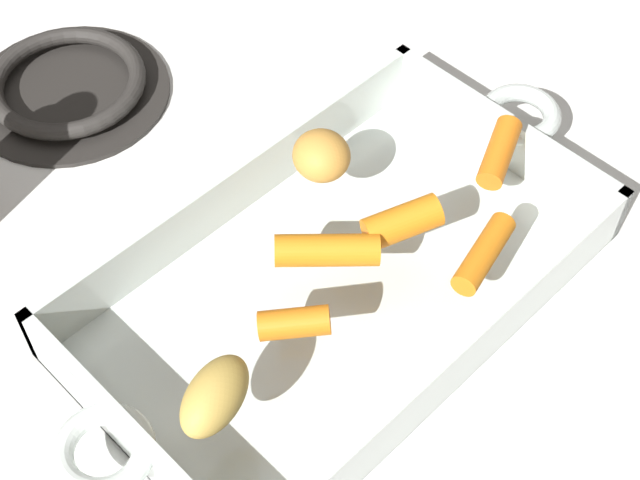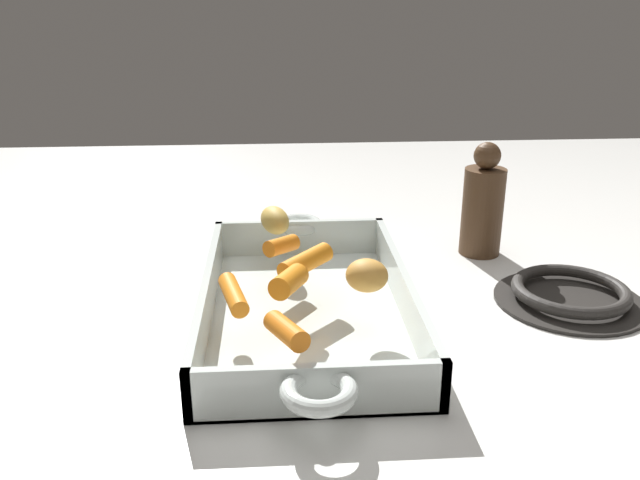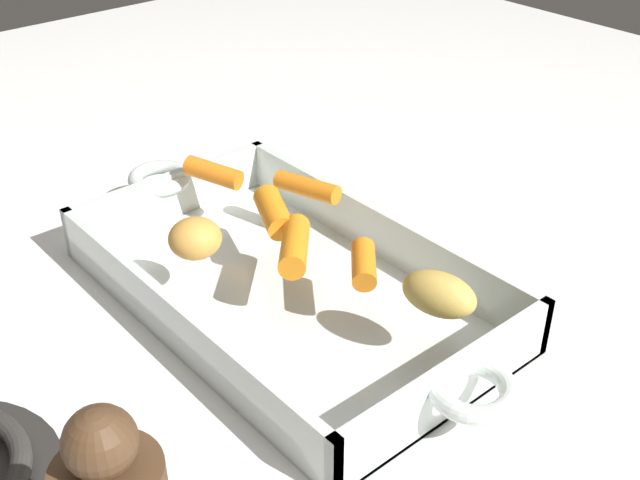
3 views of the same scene
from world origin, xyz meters
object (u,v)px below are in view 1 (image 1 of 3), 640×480
baby_carrot_long (484,253)px  potato_golden_large (215,396)px  baby_carrot_center_left (326,250)px  roasting_dish (339,279)px  stove_burner_rear (68,86)px  baby_carrot_short (294,323)px  potato_near_roast (321,156)px  baby_carrot_northwest (402,222)px  baby_carrot_southeast (499,152)px

baby_carrot_long → potato_golden_large: 0.20m
baby_carrot_center_left → potato_golden_large: 0.13m
baby_carrot_long → baby_carrot_center_left: 0.10m
roasting_dish → stove_burner_rear: bearing=93.2°
baby_carrot_center_left → potato_golden_large: size_ratio=1.22×
roasting_dish → stove_burner_rear: size_ratio=2.75×
baby_carrot_short → potato_near_roast: bearing=38.1°
roasting_dish → baby_carrot_short: 0.08m
baby_carrot_long → baby_carrot_northwest: size_ratio=1.24×
baby_carrot_southeast → baby_carrot_short: same height
baby_carrot_northwest → stove_burner_rear: 0.32m
baby_carrot_northwest → stove_burner_rear: bearing=100.0°
roasting_dish → baby_carrot_long: size_ratio=7.10×
baby_carrot_center_left → stove_burner_rear: (-0.00, 0.30, -0.05)m
potato_near_roast → potato_golden_large: bearing=-152.9°
baby_carrot_short → baby_carrot_long: bearing=-20.9°
potato_golden_large → baby_carrot_center_left: bearing=14.9°
baby_carrot_northwest → potato_golden_large: (-0.17, -0.01, 0.00)m
baby_carrot_long → stove_burner_rear: 0.38m
baby_carrot_short → baby_carrot_northwest: size_ratio=0.85×
baby_carrot_northwest → baby_carrot_short: bearing=-176.8°
baby_carrot_southeast → potato_golden_large: potato_golden_large is taller
baby_carrot_center_left → baby_carrot_short: size_ratio=1.54×
roasting_dish → baby_carrot_southeast: 0.14m
potato_near_roast → potato_golden_large: same height
baby_carrot_southeast → baby_carrot_northwest: 0.10m
baby_carrot_southeast → baby_carrot_northwest: bearing=177.3°
baby_carrot_long → baby_carrot_short: bearing=159.1°
baby_carrot_center_left → baby_carrot_northwest: (0.05, -0.02, 0.00)m
roasting_dish → baby_carrot_southeast: bearing=-9.9°
baby_carrot_short → potato_near_roast: 0.13m
stove_burner_rear → baby_carrot_long: bearing=-78.4°
baby_carrot_long → baby_carrot_short: 0.13m
baby_carrot_southeast → baby_carrot_center_left: (-0.15, 0.02, 0.00)m
baby_carrot_long → baby_carrot_southeast: bearing=32.4°
stove_burner_rear → baby_carrot_northwest: bearing=-80.0°
roasting_dish → baby_carrot_northwest: 0.06m
baby_carrot_long → potato_golden_large: bearing=168.2°
baby_carrot_center_left → baby_carrot_northwest: bearing=-21.0°
baby_carrot_northwest → potato_golden_large: size_ratio=0.92×
baby_carrot_long → stove_burner_rear: bearing=101.6°
baby_carrot_northwest → potato_near_roast: size_ratio=1.22×
baby_carrot_short → potato_near_roast: size_ratio=1.04×
baby_carrot_southeast → stove_burner_rear: baby_carrot_southeast is taller
baby_carrot_northwest → potato_golden_large: 0.17m
roasting_dish → stove_burner_rear: roasting_dish is taller
baby_carrot_long → stove_burner_rear: baby_carrot_long is taller
baby_carrot_northwest → potato_near_roast: (0.00, 0.08, 0.00)m
baby_carrot_northwest → potato_near_roast: potato_near_roast is taller
baby_carrot_southeast → baby_carrot_northwest: size_ratio=1.07×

